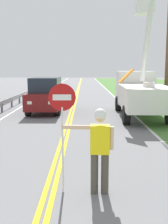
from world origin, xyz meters
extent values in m
cube|color=yellow|center=(-0.09, 20.00, 0.01)|extent=(0.11, 110.00, 0.01)
cube|color=yellow|center=(0.09, 20.00, 0.01)|extent=(0.11, 110.00, 0.01)
cube|color=silver|center=(3.60, 20.00, 0.01)|extent=(0.12, 110.00, 0.01)
cube|color=silver|center=(-3.60, 20.00, 0.01)|extent=(0.12, 110.00, 0.01)
cylinder|color=#474238|center=(1.18, 4.49, 0.44)|extent=(0.16, 0.16, 0.88)
cylinder|color=#474238|center=(0.96, 4.50, 0.44)|extent=(0.16, 0.16, 0.88)
cube|color=yellow|center=(1.07, 4.49, 1.18)|extent=(0.41, 0.26, 0.60)
cylinder|color=beige|center=(0.57, 4.52, 1.43)|extent=(0.60, 0.12, 0.09)
cylinder|color=beige|center=(1.31, 4.48, 1.21)|extent=(0.09, 0.09, 0.48)
sphere|color=beige|center=(1.07, 4.49, 1.65)|extent=(0.22, 0.22, 0.22)
sphere|color=white|center=(1.07, 4.49, 1.70)|extent=(0.25, 0.25, 0.25)
cylinder|color=silver|center=(0.30, 4.54, 0.92)|extent=(0.04, 0.04, 1.85)
cylinder|color=#B71414|center=(0.30, 4.54, 2.05)|extent=(0.56, 0.03, 0.56)
cube|color=white|center=(0.30, 4.52, 2.05)|extent=(0.38, 0.01, 0.12)
cube|color=white|center=(3.81, 12.80, 1.21)|extent=(2.45, 4.67, 1.10)
cube|color=white|center=(3.92, 16.25, 1.46)|extent=(2.27, 2.17, 2.00)
cube|color=#1E2833|center=(3.95, 17.28, 1.76)|extent=(1.98, 0.12, 0.90)
cylinder|color=silver|center=(3.78, 11.88, 1.88)|extent=(0.56, 0.56, 0.24)
cylinder|color=silver|center=(3.81, 12.80, 3.90)|extent=(0.30, 2.05, 3.88)
cube|color=white|center=(3.84, 13.71, 5.79)|extent=(0.93, 0.93, 0.80)
cube|color=orange|center=(2.57, 11.04, 2.31)|extent=(0.62, 0.82, 0.59)
cylinder|color=black|center=(2.88, 16.09, 0.46)|extent=(0.35, 0.93, 0.92)
cylinder|color=black|center=(4.94, 16.02, 0.46)|extent=(0.35, 0.93, 0.92)
cylinder|color=black|center=(2.75, 11.80, 0.46)|extent=(0.35, 0.93, 0.92)
cube|color=maroon|center=(-1.55, 15.60, 0.80)|extent=(1.87, 4.61, 0.92)
cube|color=#1E2833|center=(-1.55, 15.60, 1.68)|extent=(1.64, 2.86, 0.84)
cube|color=#EAEACC|center=(-1.02, 13.32, 0.85)|extent=(0.24, 0.06, 0.16)
cube|color=#EAEACC|center=(-2.12, 13.32, 0.85)|extent=(0.24, 0.06, 0.16)
cylinder|color=black|center=(-0.74, 14.17, 0.34)|extent=(0.28, 0.68, 0.68)
cylinder|color=black|center=(-2.38, 14.18, 0.34)|extent=(0.28, 0.68, 0.68)
cylinder|color=black|center=(-0.73, 17.02, 0.34)|extent=(0.28, 0.68, 0.68)
cylinder|color=black|center=(-2.36, 17.03, 0.34)|extent=(0.28, 0.68, 0.68)
cylinder|color=brown|center=(5.69, 15.48, 3.88)|extent=(0.28, 0.28, 7.76)
cube|color=#9EA0A3|center=(-4.20, 16.49, 0.55)|extent=(0.06, 32.00, 0.32)
cube|color=#4C4C51|center=(-4.20, 15.35, 0.28)|extent=(0.10, 0.10, 0.55)
cube|color=#4C4C51|center=(-4.20, 17.64, 0.28)|extent=(0.10, 0.10, 0.55)
cube|color=#4C4C51|center=(-4.20, 19.92, 0.28)|extent=(0.10, 0.10, 0.55)
cube|color=#4C4C51|center=(-4.20, 22.21, 0.28)|extent=(0.10, 0.10, 0.55)
cube|color=#4C4C51|center=(-4.20, 24.49, 0.28)|extent=(0.10, 0.10, 0.55)
cube|color=#4C4C51|center=(-4.20, 26.78, 0.28)|extent=(0.10, 0.10, 0.55)
cube|color=#4C4C51|center=(-4.20, 29.07, 0.28)|extent=(0.10, 0.10, 0.55)
cube|color=#4C4C51|center=(-4.20, 31.35, 0.28)|extent=(0.10, 0.10, 0.55)
camera|label=1|loc=(0.74, -1.06, 2.63)|focal=44.29mm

